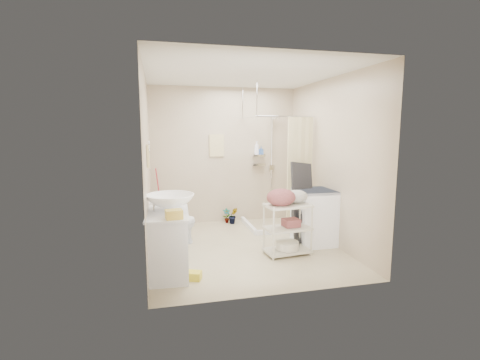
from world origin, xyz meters
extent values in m
plane|color=beige|center=(0.00, 0.00, 0.00)|extent=(3.20, 3.20, 0.00)
cube|color=silver|center=(0.00, 0.00, 2.60)|extent=(2.80, 3.20, 0.04)
cube|color=#C3B297|center=(0.00, 1.60, 1.30)|extent=(2.80, 0.04, 2.60)
cube|color=#C3B297|center=(0.00, -1.60, 1.30)|extent=(2.80, 0.04, 2.60)
cube|color=#C3B297|center=(-1.40, 0.00, 1.30)|extent=(0.04, 3.20, 2.60)
cube|color=#C3B297|center=(1.40, 0.00, 1.30)|extent=(0.04, 3.20, 2.60)
cube|color=silver|center=(-1.16, -0.74, 0.40)|extent=(0.55, 0.93, 0.79)
imported|color=white|center=(-1.12, -0.65, 0.90)|extent=(0.72, 0.72, 0.21)
cube|color=gold|center=(-1.10, -1.08, 0.84)|extent=(0.21, 0.17, 0.11)
cube|color=yellow|center=(-0.88, -1.00, 0.07)|extent=(0.31, 0.28, 0.14)
imported|color=white|center=(-1.04, 0.45, 0.35)|extent=(0.69, 0.41, 0.69)
imported|color=#983F28|center=(0.01, 1.46, 0.14)|extent=(0.16, 0.11, 0.29)
imported|color=#964121|center=(0.12, 1.37, 0.16)|extent=(0.18, 0.14, 0.32)
cube|color=beige|center=(-0.15, 1.58, 1.50)|extent=(0.28, 0.03, 0.42)
imported|color=white|center=(0.63, 1.53, 1.45)|extent=(0.13, 0.13, 0.26)
imported|color=#355A9D|center=(0.72, 1.52, 1.40)|extent=(0.09, 0.09, 0.16)
cube|color=white|center=(1.14, -0.07, 0.43)|extent=(0.60, 0.62, 0.87)
camera|label=1|loc=(-1.26, -5.01, 1.80)|focal=26.00mm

